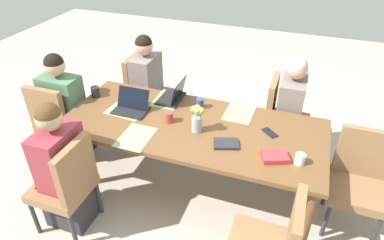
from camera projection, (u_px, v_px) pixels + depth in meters
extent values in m
plane|color=#B2A899|center=(192.00, 184.00, 3.44)|extent=(10.00, 10.00, 0.00)
cube|color=brown|center=(192.00, 126.00, 3.06)|extent=(2.35, 1.00, 0.04)
cylinder|color=brown|center=(69.00, 160.00, 3.23)|extent=(0.07, 0.07, 0.69)
cylinder|color=brown|center=(307.00, 222.00, 2.62)|extent=(0.07, 0.07, 0.69)
cylinder|color=brown|center=(115.00, 115.00, 3.89)|extent=(0.07, 0.07, 0.69)
cylinder|color=brown|center=(313.00, 156.00, 3.28)|extent=(0.07, 0.07, 0.69)
cube|color=olive|center=(287.00, 123.00, 3.63)|extent=(0.44, 0.44, 0.08)
cube|color=olive|center=(272.00, 99.00, 3.54)|extent=(0.06, 0.42, 0.45)
cylinder|color=#333338|center=(303.00, 134.00, 3.85)|extent=(0.04, 0.04, 0.37)
cylinder|color=#333338|center=(300.00, 154.00, 3.55)|extent=(0.04, 0.04, 0.37)
cylinder|color=#333338|center=(269.00, 128.00, 3.96)|extent=(0.04, 0.04, 0.37)
cylinder|color=#333338|center=(264.00, 146.00, 3.66)|extent=(0.04, 0.04, 0.37)
cube|color=#2D2D33|center=(284.00, 140.00, 3.68)|extent=(0.36, 0.34, 0.45)
cube|color=slate|center=(291.00, 102.00, 3.42)|extent=(0.24, 0.40, 0.50)
sphere|color=#E59C82|center=(297.00, 69.00, 3.22)|extent=(0.20, 0.20, 0.20)
sphere|color=beige|center=(298.00, 66.00, 3.20)|extent=(0.19, 0.19, 0.19)
cube|color=olive|center=(150.00, 96.00, 4.12)|extent=(0.44, 0.44, 0.08)
cube|color=olive|center=(134.00, 74.00, 4.02)|extent=(0.06, 0.42, 0.45)
cylinder|color=#333338|center=(171.00, 107.00, 4.34)|extent=(0.04, 0.04, 0.37)
cylinder|color=#333338|center=(159.00, 123.00, 4.04)|extent=(0.04, 0.04, 0.37)
cylinder|color=#333338|center=(145.00, 102.00, 4.44)|extent=(0.04, 0.04, 0.37)
cylinder|color=#333338|center=(131.00, 117.00, 4.15)|extent=(0.04, 0.04, 0.37)
cube|color=#2D2D33|center=(149.00, 112.00, 4.17)|extent=(0.36, 0.34, 0.45)
cube|color=slate|center=(146.00, 77.00, 3.91)|extent=(0.24, 0.40, 0.50)
sphere|color=#DE9F86|center=(144.00, 46.00, 3.71)|extent=(0.20, 0.20, 0.20)
sphere|color=black|center=(144.00, 43.00, 3.69)|extent=(0.19, 0.19, 0.19)
cube|color=olive|center=(62.00, 188.00, 2.82)|extent=(0.44, 0.44, 0.08)
cube|color=olive|center=(76.00, 169.00, 2.62)|extent=(0.06, 0.42, 0.45)
cylinder|color=#333338|center=(35.00, 217.00, 2.85)|extent=(0.04, 0.04, 0.37)
cylinder|color=#333338|center=(63.00, 187.00, 3.15)|extent=(0.04, 0.04, 0.37)
cylinder|color=#333338|center=(73.00, 230.00, 2.74)|extent=(0.04, 0.04, 0.37)
cylinder|color=#333338|center=(99.00, 197.00, 3.04)|extent=(0.04, 0.04, 0.37)
cube|color=#2D2D33|center=(71.00, 199.00, 2.97)|extent=(0.36, 0.34, 0.45)
cube|color=#93333D|center=(60.00, 157.00, 2.71)|extent=(0.24, 0.40, 0.50)
sphere|color=tan|center=(49.00, 118.00, 2.51)|extent=(0.20, 0.20, 0.20)
sphere|color=#51381E|center=(48.00, 115.00, 2.49)|extent=(0.19, 0.19, 0.19)
cube|color=olive|center=(63.00, 122.00, 3.66)|extent=(0.44, 0.44, 0.08)
cube|color=olive|center=(46.00, 109.00, 3.36)|extent=(0.42, 0.06, 0.45)
cylinder|color=#333338|center=(64.00, 126.00, 3.98)|extent=(0.04, 0.04, 0.37)
cylinder|color=#333338|center=(92.00, 132.00, 3.88)|extent=(0.04, 0.04, 0.37)
cylinder|color=#333338|center=(42.00, 145.00, 3.68)|extent=(0.04, 0.04, 0.37)
cylinder|color=#333338|center=(72.00, 152.00, 3.58)|extent=(0.04, 0.04, 0.37)
cube|color=#2D2D33|center=(72.00, 137.00, 3.74)|extent=(0.34, 0.36, 0.45)
cube|color=#4C7556|center=(62.00, 99.00, 3.48)|extent=(0.40, 0.24, 0.50)
sphere|color=tan|center=(54.00, 66.00, 3.27)|extent=(0.20, 0.20, 0.20)
sphere|color=black|center=(54.00, 63.00, 3.26)|extent=(0.19, 0.19, 0.19)
cube|color=olive|center=(356.00, 191.00, 2.80)|extent=(0.44, 0.44, 0.08)
cube|color=olive|center=(364.00, 152.00, 2.80)|extent=(0.42, 0.06, 0.45)
cylinder|color=#333338|center=(375.00, 233.00, 2.72)|extent=(0.04, 0.04, 0.37)
cylinder|color=#333338|center=(326.00, 220.00, 2.82)|extent=(0.04, 0.04, 0.37)
cylinder|color=#333338|center=(372.00, 200.00, 3.02)|extent=(0.04, 0.04, 0.37)
cylinder|color=#333338|center=(327.00, 189.00, 3.12)|extent=(0.04, 0.04, 0.37)
cube|color=olive|center=(294.00, 232.00, 2.14)|extent=(0.06, 0.42, 0.45)
cylinder|color=#333338|center=(237.00, 240.00, 2.66)|extent=(0.04, 0.04, 0.37)
cylinder|color=#8EA8B7|center=(197.00, 124.00, 2.93)|extent=(0.09, 0.09, 0.14)
sphere|color=gold|center=(201.00, 111.00, 2.83)|extent=(0.07, 0.07, 0.07)
cylinder|color=#477A3D|center=(201.00, 115.00, 2.85)|extent=(0.01, 0.01, 0.07)
sphere|color=gold|center=(197.00, 108.00, 2.88)|extent=(0.06, 0.06, 0.06)
cylinder|color=#477A3D|center=(197.00, 112.00, 2.89)|extent=(0.01, 0.01, 0.07)
sphere|color=gold|center=(194.00, 109.00, 2.86)|extent=(0.06, 0.06, 0.06)
cylinder|color=#477A3D|center=(194.00, 113.00, 2.88)|extent=(0.01, 0.01, 0.07)
sphere|color=gold|center=(197.00, 111.00, 2.81)|extent=(0.05, 0.05, 0.05)
cylinder|color=#477A3D|center=(197.00, 115.00, 2.83)|extent=(0.01, 0.01, 0.08)
cube|color=#7FAD70|center=(240.00, 112.00, 3.21)|extent=(0.27, 0.37, 0.00)
cube|color=#7FAD70|center=(168.00, 99.00, 3.42)|extent=(0.26, 0.36, 0.00)
cube|color=#7FAD70|center=(136.00, 137.00, 2.88)|extent=(0.26, 0.36, 0.00)
cube|color=#7FAD70|center=(127.00, 111.00, 3.24)|extent=(0.38, 0.29, 0.00)
cube|color=black|center=(171.00, 98.00, 3.41)|extent=(0.22, 0.32, 0.02)
cube|color=black|center=(179.00, 91.00, 3.33)|extent=(0.05, 0.31, 0.20)
cube|color=black|center=(131.00, 111.00, 3.22)|extent=(0.32, 0.22, 0.02)
cube|color=black|center=(133.00, 98.00, 3.22)|extent=(0.31, 0.09, 0.18)
cylinder|color=#33477A|center=(200.00, 103.00, 3.26)|extent=(0.08, 0.08, 0.10)
cylinder|color=white|center=(300.00, 159.00, 2.58)|extent=(0.08, 0.08, 0.09)
cylinder|color=#232328|center=(95.00, 92.00, 3.44)|extent=(0.09, 0.09, 0.10)
cylinder|color=#AD3D38|center=(169.00, 117.00, 3.06)|extent=(0.08, 0.08, 0.10)
cube|color=#B73338|center=(275.00, 157.00, 2.63)|extent=(0.24, 0.20, 0.04)
cube|color=#28282D|center=(226.00, 144.00, 2.79)|extent=(0.23, 0.20, 0.03)
cube|color=black|center=(270.00, 133.00, 2.93)|extent=(0.16, 0.15, 0.01)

